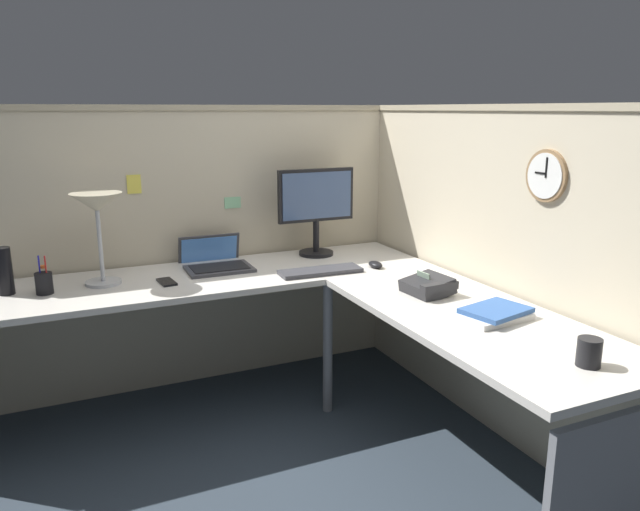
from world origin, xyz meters
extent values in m
plane|color=#2D3842|center=(0.00, 0.00, 0.00)|extent=(6.80, 6.80, 0.00)
cube|color=beige|center=(-0.36, 0.87, 0.78)|extent=(2.57, 0.10, 1.55)
cube|color=tan|center=(-0.36, 0.87, 1.56)|extent=(2.57, 0.12, 0.03)
cube|color=beige|center=(0.87, -0.27, 0.78)|extent=(0.10, 2.37, 1.55)
cube|color=tan|center=(0.87, -0.27, 1.56)|extent=(0.12, 2.37, 0.03)
cube|color=beige|center=(-0.38, 0.47, 0.71)|extent=(2.35, 0.66, 0.03)
cube|color=beige|center=(0.47, -0.60, 0.71)|extent=(0.66, 1.49, 0.03)
cylinder|color=slate|center=(0.16, 0.16, 0.35)|extent=(0.05, 0.05, 0.70)
cube|color=slate|center=(0.47, -1.33, 0.35)|extent=(0.58, 0.03, 0.60)
cylinder|color=black|center=(0.31, 0.64, 0.74)|extent=(0.20, 0.20, 0.02)
cylinder|color=black|center=(0.31, 0.64, 0.84)|extent=(0.04, 0.04, 0.20)
cube|color=black|center=(0.31, 0.64, 1.08)|extent=(0.46, 0.03, 0.30)
cube|color=#384C72|center=(0.31, 0.62, 1.08)|extent=(0.42, 0.01, 0.26)
cube|color=#38383D|center=(-0.30, 0.53, 0.74)|extent=(0.34, 0.25, 0.02)
cube|color=black|center=(-0.30, 0.53, 0.75)|extent=(0.29, 0.18, 0.00)
cube|color=#38383D|center=(-0.29, 0.76, 0.77)|extent=(0.34, 0.07, 0.22)
cube|color=#4C84D8|center=(-0.29, 0.75, 0.77)|extent=(0.31, 0.06, 0.18)
cube|color=#38383D|center=(0.16, 0.26, 0.74)|extent=(0.44, 0.16, 0.02)
ellipsoid|color=black|center=(0.48, 0.24, 0.75)|extent=(0.06, 0.10, 0.03)
cylinder|color=#B7BABF|center=(-0.88, 0.52, 0.74)|extent=(0.17, 0.17, 0.02)
cylinder|color=#B7BABF|center=(-0.88, 0.52, 0.93)|extent=(0.02, 0.02, 0.38)
cone|color=#B2A88C|center=(-0.88, 0.52, 1.13)|extent=(0.24, 0.24, 0.09)
cylinder|color=black|center=(-1.14, 0.46, 0.78)|extent=(0.08, 0.08, 0.10)
cylinder|color=#1E1EB2|center=(-1.15, 0.47, 0.84)|extent=(0.01, 0.01, 0.13)
cylinder|color=#B21E1E|center=(-1.12, 0.46, 0.84)|extent=(0.01, 0.01, 0.13)
cylinder|color=#D8591E|center=(-1.13, 0.48, 0.85)|extent=(0.03, 0.03, 0.01)
cube|color=black|center=(-0.60, 0.41, 0.73)|extent=(0.08, 0.15, 0.01)
cylinder|color=black|center=(-1.30, 0.52, 0.84)|extent=(0.07, 0.07, 0.22)
cube|color=#232326|center=(0.46, -0.27, 0.77)|extent=(0.20, 0.21, 0.10)
cube|color=#8CA58C|center=(0.46, -0.24, 0.80)|extent=(0.02, 0.09, 0.04)
cube|color=#232326|center=(0.47, -0.35, 0.79)|extent=(0.19, 0.05, 0.04)
cube|color=silver|center=(0.51, -0.65, 0.74)|extent=(0.30, 0.23, 0.02)
cube|color=#335999|center=(0.53, -0.66, 0.76)|extent=(0.30, 0.24, 0.02)
cylinder|color=black|center=(0.49, -1.16, 0.78)|extent=(0.08, 0.08, 0.10)
cylinder|color=olive|center=(0.82, -0.58, 1.29)|extent=(0.03, 0.22, 0.22)
cylinder|color=white|center=(0.80, -0.58, 1.29)|extent=(0.00, 0.19, 0.19)
cube|color=black|center=(0.80, -0.56, 1.30)|extent=(0.00, 0.06, 0.01)
cube|color=black|center=(0.80, -0.59, 1.32)|extent=(0.00, 0.01, 0.08)
cube|color=#EAD84C|center=(-0.66, 0.82, 1.17)|extent=(0.07, 0.00, 0.10)
cube|color=#8CCC99|center=(-0.13, 0.82, 1.04)|extent=(0.09, 0.00, 0.06)
camera|label=1|loc=(-1.08, -2.47, 1.56)|focal=33.78mm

